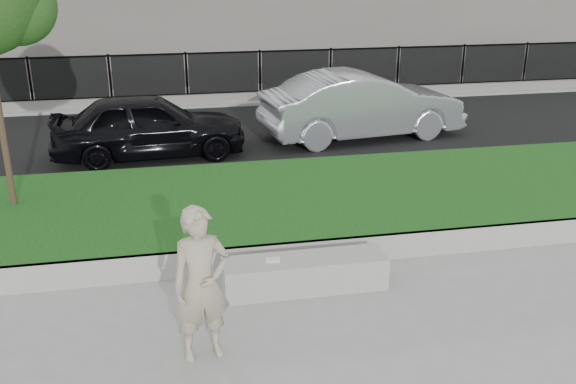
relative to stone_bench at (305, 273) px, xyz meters
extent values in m
plane|color=gray|center=(-0.38, -0.40, -0.23)|extent=(90.00, 90.00, 0.00)
cube|color=black|center=(-0.38, 2.60, -0.03)|extent=(34.00, 4.00, 0.40)
cube|color=#A19E96|center=(-0.38, 0.64, -0.03)|extent=(34.00, 0.08, 0.40)
cube|color=black|center=(-0.38, 8.10, -0.21)|extent=(34.00, 7.00, 0.04)
cube|color=gray|center=(-0.38, 12.60, -0.17)|extent=(34.00, 3.00, 0.12)
cube|color=slate|center=(-0.38, 11.60, 0.01)|extent=(32.00, 0.30, 0.24)
cube|color=black|center=(-0.38, 11.60, 0.64)|extent=(32.00, 0.04, 1.50)
cube|color=black|center=(-0.38, 11.60, 1.34)|extent=(32.00, 0.05, 0.05)
cube|color=black|center=(-0.38, 11.60, 0.14)|extent=(32.00, 0.05, 0.05)
cube|color=#A19E96|center=(0.00, 0.00, 0.00)|extent=(2.23, 0.56, 0.46)
imported|color=tan|center=(-1.47, -1.30, 0.68)|extent=(0.74, 0.56, 1.82)
cube|color=white|center=(-0.44, 0.01, 0.24)|extent=(0.21, 0.17, 0.02)
sphere|color=#184617|center=(-3.86, 3.26, 3.35)|extent=(1.24, 1.24, 1.24)
imported|color=black|center=(-2.07, 6.50, 0.53)|extent=(4.32, 1.97, 1.44)
imported|color=#A0A3A8|center=(3.04, 7.12, 0.62)|extent=(5.12, 2.39, 1.62)
camera|label=1|loc=(-1.76, -7.61, 4.10)|focal=40.00mm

